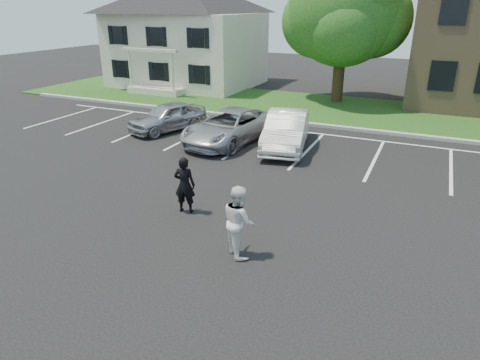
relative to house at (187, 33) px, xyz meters
name	(u,v)px	position (x,y,z in m)	size (l,w,h in m)	color
ground_plane	(225,235)	(13.00, -19.97, -3.83)	(90.00, 90.00, 0.00)	black
curb	(330,126)	(13.00, -7.97, -3.75)	(40.00, 0.30, 0.15)	#979791
grass_strip	(346,110)	(13.00, -3.97, -3.79)	(44.00, 8.00, 0.08)	#1A4610
stall_lines	(345,148)	(14.40, -11.02, -3.82)	(34.00, 5.36, 0.01)	silver
house	(187,33)	(0.00, 0.00, 0.00)	(10.30, 9.22, 7.60)	beige
tree	(346,13)	(11.99, -1.55, 1.52)	(7.80, 7.20, 8.80)	black
man_black_suit	(185,185)	(11.28, -19.15, -2.96)	(0.63, 0.42, 1.74)	black
man_white_shirt	(239,221)	(13.72, -20.62, -2.92)	(0.89, 0.69, 1.83)	white
car_silver_west	(168,117)	(5.81, -11.78, -3.14)	(1.63, 4.05, 1.38)	#AAA9AE
car_silver_minivan	(229,126)	(9.42, -12.26, -3.10)	(2.41, 5.23, 1.45)	#A4A7AC
car_white_sedan	(286,130)	(12.00, -11.98, -3.05)	(1.65, 4.74, 1.56)	silver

